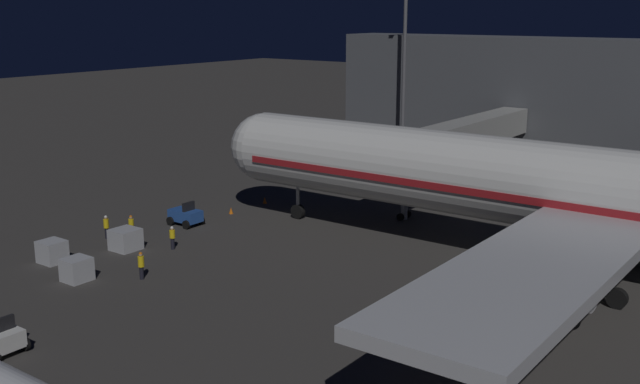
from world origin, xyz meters
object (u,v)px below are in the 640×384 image
baggage_container_mid_row (125,239)px  ground_crew_marshaller_fwd (141,264)px  jet_bridge (453,138)px  traffic_cone_nose_port (265,200)px  ground_crew_under_port_wing (172,237)px  pushback_tug (1,338)px  apron_floodlight_mast (404,63)px  ground_crew_near_nose_gear (106,226)px  baggage_container_near_belt (77,269)px  traffic_cone_nose_starboard (231,211)px  baggage_container_far_row (52,252)px  baggage_tug_lead (186,216)px  ground_crew_by_belt_loader (131,226)px

baggage_container_mid_row → ground_crew_marshaller_fwd: size_ratio=1.00×
jet_bridge → traffic_cone_nose_port: bearing=-48.4°
ground_crew_under_port_wing → traffic_cone_nose_port: bearing=-166.8°
jet_bridge → pushback_tug: bearing=-5.1°
apron_floodlight_mast → ground_crew_near_nose_gear: bearing=-4.8°
pushback_tug → baggage_container_near_belt: size_ratio=1.39×
traffic_cone_nose_port → traffic_cone_nose_starboard: same height
jet_bridge → baggage_container_far_row: (32.24, -13.87, -4.89)m
baggage_tug_lead → pushback_tug: bearing=23.5°
traffic_cone_nose_starboard → baggage_container_near_belt: bearing=10.2°
pushback_tug → ground_crew_marshaller_fwd: pushback_tug is taller
ground_crew_near_nose_gear → ground_crew_marshaller_fwd: bearing=64.3°
apron_floodlight_mast → ground_crew_by_belt_loader: (37.53, -1.49, -10.09)m
pushback_tug → jet_bridge: bearing=174.9°
baggage_container_near_belt → ground_crew_near_nose_gear: bearing=-139.7°
baggage_container_far_row → ground_crew_marshaller_fwd: bearing=100.5°
pushback_tug → baggage_tug_lead: same height
baggage_tug_lead → ground_crew_marshaller_fwd: (10.49, 6.92, 0.22)m
baggage_container_far_row → ground_crew_near_nose_gear: (-5.77, -1.53, 0.22)m
ground_crew_near_nose_gear → traffic_cone_nose_starboard: 11.16m
baggage_container_mid_row → ground_crew_near_nose_gear: bearing=-105.9°
baggage_tug_lead → traffic_cone_nose_starboard: baggage_tug_lead is taller
baggage_container_near_belt → baggage_container_far_row: baggage_container_far_row is taller
ground_crew_marshaller_fwd → ground_crew_under_port_wing: (-5.48, -3.04, -0.05)m
baggage_container_near_belt → ground_crew_by_belt_loader: bearing=-152.1°
baggage_container_mid_row → pushback_tug: bearing=29.3°
ground_crew_near_nose_gear → traffic_cone_nose_port: size_ratio=3.27×
ground_crew_by_belt_loader → traffic_cone_nose_starboard: 9.91m
ground_crew_near_nose_gear → traffic_cone_nose_port: (-15.20, 2.72, -0.71)m
apron_floodlight_mast → traffic_cone_nose_port: bearing=-1.2°
pushback_tug → ground_crew_by_belt_loader: bearing=-149.2°
baggage_container_far_row → ground_crew_near_nose_gear: 5.97m
ground_crew_by_belt_loader → traffic_cone_nose_port: 14.29m
pushback_tug → ground_crew_near_nose_gear: pushback_tug is taller
baggage_container_near_belt → ground_crew_marshaller_fwd: ground_crew_marshaller_fwd is taller
jet_bridge → pushback_tug: size_ratio=11.19×
apron_floodlight_mast → baggage_container_mid_row: (39.46, 0.16, -10.36)m
pushback_tug → ground_crew_by_belt_loader: pushback_tug is taller
pushback_tug → ground_crew_by_belt_loader: size_ratio=1.21×
baggage_container_mid_row → traffic_cone_nose_starboard: baggage_container_mid_row is taller
baggage_container_far_row → apron_floodlight_mast: bearing=177.8°
ground_crew_by_belt_loader → ground_crew_near_nose_gear: bearing=-60.5°
jet_bridge → traffic_cone_nose_starboard: bearing=-39.0°
baggage_container_mid_row → ground_crew_by_belt_loader: 2.55m
apron_floodlight_mast → baggage_container_near_belt: size_ratio=11.77×
apron_floodlight_mast → baggage_tug_lead: bearing=-1.9°
baggage_tug_lead → ground_crew_by_belt_loader: 5.18m
baggage_container_far_row → baggage_tug_lead: bearing=177.1°
baggage_container_near_belt → ground_crew_marshaller_fwd: bearing=130.0°
pushback_tug → ground_crew_marshaller_fwd: size_ratio=1.25×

